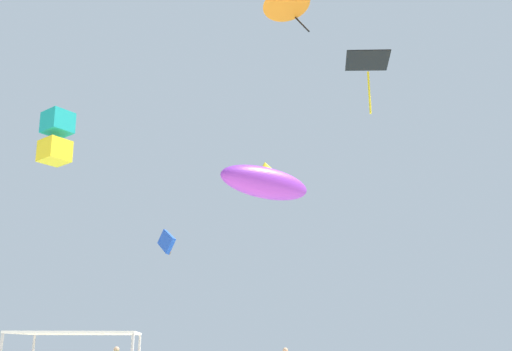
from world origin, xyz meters
TOP-DOWN VIEW (x-y plane):
  - canopy_tent at (-5.61, -0.24)m, footprint 2.97×3.24m
  - kite_diamond_black at (7.37, 12.40)m, footprint 3.00×3.00m
  - kite_inflatable_purple at (0.71, 8.54)m, footprint 5.09×3.87m
  - kite_delta_orange at (2.70, 12.84)m, footprint 3.98×3.99m
  - kite_box_teal at (-9.76, 13.62)m, footprint 1.90×1.90m
  - kite_parafoil_blue at (-3.86, 24.03)m, footprint 1.36×3.80m

SIDE VIEW (x-z plane):
  - canopy_tent at x=-5.61m, z-range 0.99..3.16m
  - kite_parafoil_blue at x=-3.86m, z-range 7.52..9.89m
  - kite_inflatable_purple at x=0.71m, z-range 7.93..9.85m
  - kite_box_teal at x=-9.76m, z-range 10.99..13.83m
  - kite_diamond_black at x=7.37m, z-range 15.74..19.15m
  - kite_delta_orange at x=2.70m, z-range 20.16..22.60m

